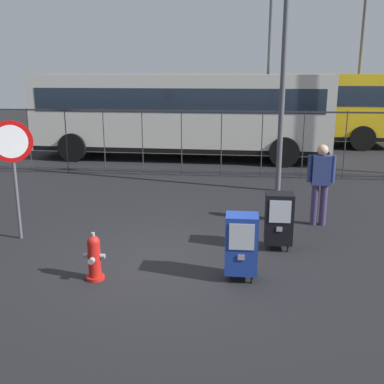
{
  "coord_description": "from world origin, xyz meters",
  "views": [
    {
      "loc": [
        1.18,
        -6.98,
        3.04
      ],
      "look_at": [
        0.3,
        1.2,
        0.9
      ],
      "focal_mm": 42.81,
      "sensor_mm": 36.0,
      "label": 1
    }
  ],
  "objects": [
    {
      "name": "fire_hydrant",
      "position": [
        -0.97,
        -0.76,
        0.35
      ],
      "size": [
        0.33,
        0.32,
        0.75
      ],
      "color": "red",
      "rests_on": "ground_plane"
    },
    {
      "name": "pedestrian",
      "position": [
        2.8,
        2.25,
        0.95
      ],
      "size": [
        0.55,
        0.22,
        1.67
      ],
      "color": "#382D51",
      "rests_on": "ground_plane"
    },
    {
      "name": "street_light_far_left",
      "position": [
        2.17,
        11.26,
        4.43
      ],
      "size": [
        0.32,
        0.32,
        7.72
      ],
      "color": "#4C4F54",
      "rests_on": "ground_plane"
    },
    {
      "name": "bus_far",
      "position": [
        2.42,
        13.37,
        1.71
      ],
      "size": [
        10.59,
        3.11,
        3.0
      ],
      "rotation": [
        0.0,
        0.0,
        -0.04
      ],
      "color": "gold",
      "rests_on": "ground_plane"
    },
    {
      "name": "bus_near",
      "position": [
        -1.02,
        9.64,
        1.71
      ],
      "size": [
        10.57,
        3.02,
        3.0
      ],
      "rotation": [
        0.0,
        0.0,
        -0.03
      ],
      "color": "beige",
      "rests_on": "ground_plane"
    },
    {
      "name": "street_light_far_right",
      "position": [
        6.12,
        13.75,
        4.57
      ],
      "size": [
        0.32,
        0.32,
        7.99
      ],
      "color": "#4C4F54",
      "rests_on": "ground_plane"
    },
    {
      "name": "fence_barrier",
      "position": [
        0.0,
        6.64,
        1.02
      ],
      "size": [
        18.03,
        0.04,
        2.0
      ],
      "color": "#2D2D33",
      "rests_on": "ground_plane"
    },
    {
      "name": "newspaper_box_primary",
      "position": [
        1.23,
        -0.51,
        0.57
      ],
      "size": [
        0.48,
        0.42,
        1.02
      ],
      "color": "black",
      "rests_on": "ground_plane"
    },
    {
      "name": "stop_sign",
      "position": [
        -2.93,
        0.81,
        1.6
      ],
      "size": [
        0.71,
        0.31,
        2.23
      ],
      "color": "#4C4F54",
      "rests_on": "ground_plane"
    },
    {
      "name": "newspaper_box_secondary",
      "position": [
        1.88,
        0.81,
        0.57
      ],
      "size": [
        0.48,
        0.42,
        1.02
      ],
      "color": "black",
      "rests_on": "ground_plane"
    },
    {
      "name": "ground_plane",
      "position": [
        0.0,
        0.0,
        0.0
      ],
      "size": [
        60.0,
        60.0,
        0.0
      ],
      "primitive_type": "plane",
      "color": "black"
    }
  ]
}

